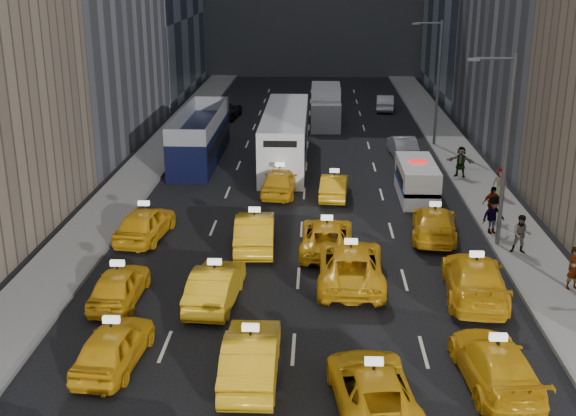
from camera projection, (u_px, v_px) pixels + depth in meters
The scene contains 36 objects.
ground at pixel (291, 381), 23.16m from camera, with size 160.00×160.00×0.00m, color black.
sidewalk_west at pixel (146, 167), 47.22m from camera, with size 3.00×90.00×0.15m, color gray.
sidewalk_east at pixel (469, 171), 46.38m from camera, with size 3.00×90.00×0.15m, color gray.
curb_west at pixel (168, 167), 47.16m from camera, with size 0.15×90.00×0.18m, color slate.
curb_east at pixel (446, 171), 46.43m from camera, with size 0.15×90.00×0.18m, color slate.
streetlight_near at pixel (504, 146), 32.58m from camera, with size 2.15×0.22×9.00m.
streetlight_far at pixel (437, 79), 51.51m from camera, with size 2.15×0.22×9.00m.
taxi_4 at pixel (114, 346), 23.82m from camera, with size 1.74×4.33×1.48m, color #EDA913.
taxi_5 at pixel (251, 356), 23.07m from camera, with size 1.69×4.86×1.60m, color #EDA913.
taxi_6 at pixel (373, 388), 21.49m from camera, with size 2.31×5.02×1.39m, color #EDA913.
taxi_7 at pixel (496, 364), 22.73m from camera, with size 2.06×5.06×1.47m, color #EDA913.
taxi_8 at pixel (119, 285), 28.35m from camera, with size 1.70×4.23×1.44m, color #EDA913.
taxi_9 at pixel (215, 285), 28.24m from camera, with size 1.63×4.68×1.54m, color #EDA913.
taxi_10 at pixel (350, 265), 30.06m from camera, with size 2.71×5.87×1.63m, color #EDA913.
taxi_11 at pixel (475, 278), 28.71m from camera, with size 2.31×5.68×1.65m, color #EDA913.
taxi_12 at pixel (145, 223), 34.88m from camera, with size 1.90×4.72×1.61m, color #EDA913.
taxi_13 at pixel (255, 231), 33.78m from camera, with size 1.77×5.09×1.68m, color #EDA913.
taxi_14 at pixel (327, 237), 33.41m from camera, with size 2.37×5.15×1.43m, color #EDA913.
taxi_15 at pixel (434, 223), 35.10m from camera, with size 2.09×5.15×1.49m, color #EDA913.
taxi_16 at pixel (280, 181), 41.65m from camera, with size 1.88×4.67×1.59m, color #EDA913.
taxi_17 at pixel (334, 186), 41.12m from camera, with size 1.47×4.21×1.39m, color #EDA913.
nypd_van at pixel (417, 181), 40.99m from camera, with size 2.12×5.25×2.24m.
double_decker at pixel (200, 136), 48.81m from camera, with size 4.09×11.63×3.31m.
city_bus at pixel (285, 137), 48.30m from camera, with size 4.02×13.62×3.47m.
box_truck at pixel (326, 107), 59.48m from camera, with size 2.87×7.07×3.16m.
misc_car_0 at pixel (403, 146), 49.97m from camera, with size 1.56×4.47×1.47m, color #9B9DA2.
misc_car_1 at pixel (225, 110), 62.58m from camera, with size 2.20×4.77×1.33m, color black.
misc_car_2 at pixel (327, 101), 66.33m from camera, with size 2.04×5.02×1.46m, color gray.
misc_car_3 at pixel (297, 103), 66.02m from camera, with size 1.60×3.97×1.35m, color black.
misc_car_4 at pixel (385, 103), 65.78m from camera, with size 1.52×4.36×1.44m, color #AFB2B7.
pedestrian_0 at pixel (574, 268), 29.12m from camera, with size 0.65×0.43×1.80m, color gray.
pedestrian_1 at pixel (521, 234), 32.75m from camera, with size 0.88×0.48×1.81m, color gray.
pedestrian_2 at pixel (493, 215), 35.14m from camera, with size 1.22×0.50×1.88m, color gray.
pedestrian_3 at pixel (492, 203), 37.01m from camera, with size 1.06×0.48×1.80m, color gray.
pedestrian_4 at pixel (500, 183), 40.71m from camera, with size 0.82×0.45×1.68m, color gray.
pedestrian_5 at pixel (461, 162), 44.64m from camera, with size 1.76×0.51×1.90m, color gray.
Camera 1 is at (0.75, -20.15, 12.68)m, focal length 45.00 mm.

